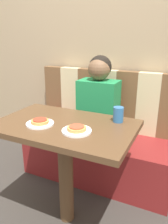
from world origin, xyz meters
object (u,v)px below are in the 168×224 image
(plate_left, at_px, (40,124))
(pizza_left, at_px, (40,121))
(person, at_px, (99,98))
(plate_right, at_px, (77,131))
(pizza_right, at_px, (77,128))
(drinking_cup, at_px, (118,114))

(plate_left, distance_m, pizza_left, 0.02)
(person, distance_m, plate_right, 0.67)
(person, bearing_deg, pizza_right, -79.02)
(pizza_right, relative_size, drinking_cup, 1.12)
(person, height_order, plate_left, person)
(pizza_left, bearing_deg, person, 79.02)
(pizza_left, bearing_deg, plate_right, -0.00)
(person, relative_size, pizza_right, 6.38)
(plate_right, bearing_deg, pizza_left, 180.00)
(plate_right, xyz_separation_m, pizza_right, (0.00, 0.00, 0.02))
(person, distance_m, plate_left, 0.67)
(person, height_order, pizza_left, person)
(person, xyz_separation_m, plate_right, (0.13, -0.65, -0.02))
(plate_right, height_order, drinking_cup, drinking_cup)
(drinking_cup, bearing_deg, person, 126.17)
(plate_left, xyz_separation_m, drinking_cup, (0.42, 0.25, 0.04))
(person, xyz_separation_m, pizza_left, (-0.13, -0.65, 0.00))
(plate_right, bearing_deg, person, 100.98)
(drinking_cup, bearing_deg, pizza_left, -148.74)
(person, height_order, plate_right, person)
(person, bearing_deg, drinking_cup, -53.83)
(plate_right, xyz_separation_m, pizza_left, (-0.25, 0.00, 0.02))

